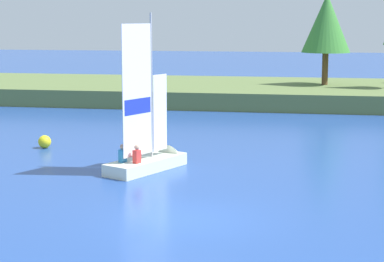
% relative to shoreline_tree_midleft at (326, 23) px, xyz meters
% --- Properties ---
extents(ground_plane, '(200.00, 200.00, 0.00)m').
position_rel_shoreline_tree_midleft_xyz_m(ground_plane, '(-4.41, -30.27, -5.47)').
color(ground_plane, '#234793').
extents(shore_bank, '(80.00, 12.70, 1.16)m').
position_rel_shoreline_tree_midleft_xyz_m(shore_bank, '(-4.41, -0.49, -4.89)').
color(shore_bank, '#5B703D').
rests_on(shore_bank, ground).
extents(shoreline_tree_midleft, '(3.40, 3.40, 6.39)m').
position_rel_shoreline_tree_midleft_xyz_m(shoreline_tree_midleft, '(0.00, 0.00, 0.00)').
color(shoreline_tree_midleft, brown).
rests_on(shoreline_tree_midleft, shore_bank).
extents(sailboat, '(2.89, 4.27, 6.40)m').
position_rel_shoreline_tree_midleft_xyz_m(sailboat, '(-6.98, -23.53, -4.94)').
color(sailboat, silver).
rests_on(sailboat, ground).
extents(channel_buoy, '(0.59, 0.59, 0.59)m').
position_rel_shoreline_tree_midleft_xyz_m(channel_buoy, '(-12.86, -20.31, -5.18)').
color(channel_buoy, yellow).
rests_on(channel_buoy, ground).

